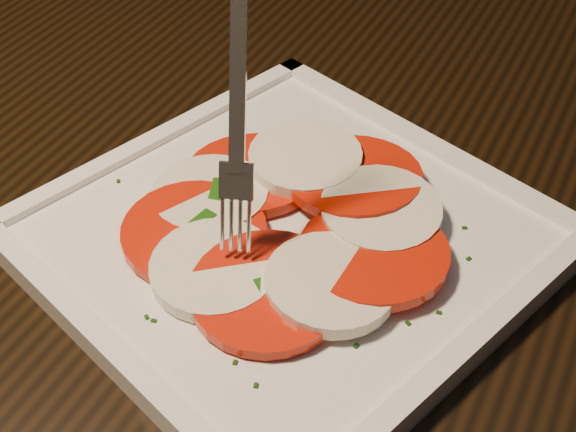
% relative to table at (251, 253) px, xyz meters
% --- Properties ---
extents(table, '(1.26, 0.89, 0.75)m').
position_rel_table_xyz_m(table, '(0.00, 0.00, 0.00)').
color(table, black).
rests_on(table, ground).
extents(chair, '(0.50, 0.50, 0.93)m').
position_rel_table_xyz_m(chair, '(-0.07, 0.65, -0.12)').
color(chair, black).
rests_on(chair, ground).
extents(plate, '(0.38, 0.38, 0.01)m').
position_rel_table_xyz_m(plate, '(0.08, -0.06, 0.11)').
color(plate, white).
rests_on(plate, table).
extents(caprese_salad, '(0.26, 0.23, 0.03)m').
position_rel_table_xyz_m(caprese_salad, '(0.08, -0.06, 0.12)').
color(caprese_salad, red).
rests_on(caprese_salad, plate).
extents(fork, '(0.05, 0.07, 0.19)m').
position_rel_table_xyz_m(fork, '(0.05, -0.08, 0.23)').
color(fork, white).
rests_on(fork, caprese_salad).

